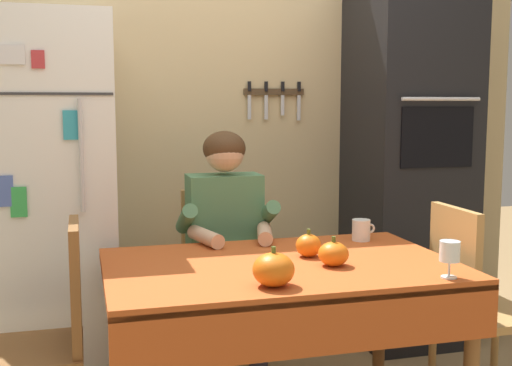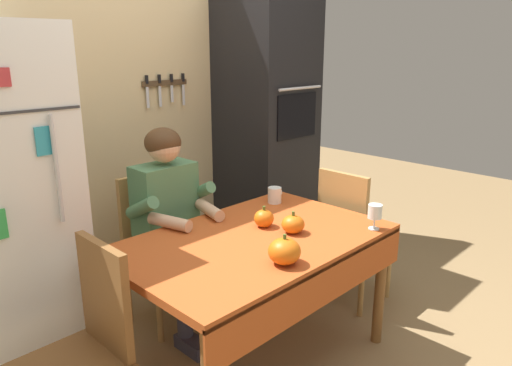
% 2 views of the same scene
% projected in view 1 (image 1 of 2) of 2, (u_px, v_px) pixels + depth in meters
% --- Properties ---
extents(back_wall_assembly, '(3.70, 0.13, 2.60)m').
position_uv_depth(back_wall_assembly, '(225.00, 117.00, 3.76)').
color(back_wall_assembly, '#D1B784').
rests_on(back_wall_assembly, ground).
extents(refrigerator, '(0.68, 0.71, 1.80)m').
position_uv_depth(refrigerator, '(43.00, 201.00, 3.17)').
color(refrigerator, white).
rests_on(refrigerator, ground).
extents(wall_oven, '(0.60, 0.64, 2.10)m').
position_uv_depth(wall_oven, '(408.00, 161.00, 3.71)').
color(wall_oven, black).
rests_on(wall_oven, ground).
extents(dining_table, '(1.40, 0.90, 0.74)m').
position_uv_depth(dining_table, '(282.00, 284.00, 2.60)').
color(dining_table, brown).
rests_on(dining_table, ground).
extents(chair_behind_person, '(0.40, 0.40, 0.93)m').
position_uv_depth(chair_behind_person, '(220.00, 271.00, 3.36)').
color(chair_behind_person, tan).
rests_on(chair_behind_person, ground).
extents(seated_person, '(0.47, 0.55, 1.25)m').
position_uv_depth(seated_person, '(227.00, 236.00, 3.15)').
color(seated_person, '#38384C').
rests_on(seated_person, ground).
extents(chair_left_side, '(0.40, 0.40, 0.93)m').
position_uv_depth(chair_left_side, '(50.00, 331.00, 2.48)').
color(chair_left_side, brown).
rests_on(chair_left_side, ground).
extents(chair_right_side, '(0.40, 0.40, 0.93)m').
position_uv_depth(chair_right_side, '(473.00, 299.00, 2.88)').
color(chair_right_side, tan).
rests_on(chair_right_side, ground).
extents(coffee_mug, '(0.11, 0.08, 0.10)m').
position_uv_depth(coffee_mug, '(361.00, 230.00, 3.02)').
color(coffee_mug, white).
rests_on(coffee_mug, dining_table).
extents(wine_glass, '(0.08, 0.08, 0.14)m').
position_uv_depth(wine_glass, '(450.00, 253.00, 2.37)').
color(wine_glass, white).
rests_on(wine_glass, dining_table).
extents(pumpkin_large, '(0.12, 0.12, 0.12)m').
position_uv_depth(pumpkin_large, '(333.00, 254.00, 2.56)').
color(pumpkin_large, orange).
rests_on(pumpkin_large, dining_table).
extents(pumpkin_medium, '(0.15, 0.15, 0.14)m').
position_uv_depth(pumpkin_medium, '(274.00, 270.00, 2.27)').
color(pumpkin_medium, orange).
rests_on(pumpkin_medium, dining_table).
extents(pumpkin_small, '(0.11, 0.11, 0.12)m').
position_uv_depth(pumpkin_small, '(309.00, 245.00, 2.71)').
color(pumpkin_small, orange).
rests_on(pumpkin_small, dining_table).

